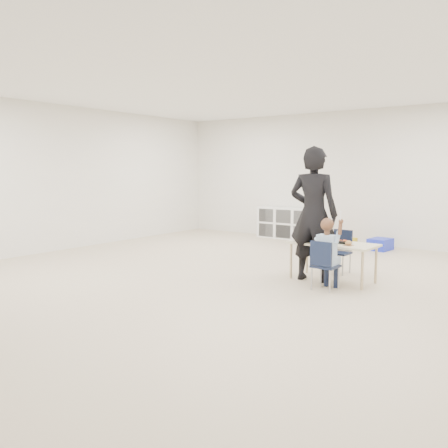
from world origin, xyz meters
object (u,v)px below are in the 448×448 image
Objects in this scene: table at (333,262)px; chair_near at (325,265)px; child at (326,251)px; cubby_shelf at (287,223)px; adult at (313,214)px.

chair_near reaches higher than table.
cubby_shelf is (-2.66, 3.80, -0.16)m from child.
cubby_shelf is at bearing 127.23° from child.
chair_near is 0.47× the size of cubby_shelf.
table is at bearing 106.18° from child.
table is at bearing -156.28° from adult.
adult is (-0.24, -0.14, 0.67)m from table.
chair_near is at bearing -55.04° from cubby_shelf.
child is 4.64m from cubby_shelf.
adult is at bearing -56.23° from cubby_shelf.
chair_near is at bearing -73.82° from table.
table is at bearing 106.18° from chair_near.
chair_near is 0.82m from adult.
chair_near is at bearing 0.00° from child.
child is 0.74× the size of cubby_shelf.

